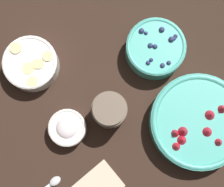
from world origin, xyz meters
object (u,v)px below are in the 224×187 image
object	(u,v)px
bowl_strawberries	(198,122)
bowl_blueberries	(155,49)
jar_chocolate	(109,111)
bowl_cream	(68,128)
bowl_bananas	(31,64)

from	to	relation	value
bowl_strawberries	bowl_blueberries	distance (m)	0.23
bowl_strawberries	jar_chocolate	xyz separation A→B (m)	(-0.22, 0.07, 0.01)
bowl_cream	jar_chocolate	distance (m)	0.12
bowl_blueberries	bowl_bananas	bearing A→B (deg)	175.24
bowl_cream	bowl_blueberries	bearing A→B (deg)	30.58
bowl_blueberries	bowl_cream	bearing A→B (deg)	-149.42
bowl_strawberries	bowl_bananas	bearing A→B (deg)	148.67
bowl_blueberries	jar_chocolate	bearing A→B (deg)	-137.65
bowl_bananas	jar_chocolate	xyz separation A→B (m)	(0.18, -0.17, 0.02)
bowl_bananas	bowl_blueberries	bearing A→B (deg)	-4.76
bowl_blueberries	bowl_cream	world-z (taller)	bowl_blueberries
bowl_strawberries	bowl_cream	xyz separation A→B (m)	(-0.34, 0.06, -0.01)
bowl_bananas	jar_chocolate	size ratio (longest dim) A/B	1.36
bowl_blueberries	bowl_bananas	size ratio (longest dim) A/B	1.10
jar_chocolate	bowl_blueberries	bearing A→B (deg)	42.35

